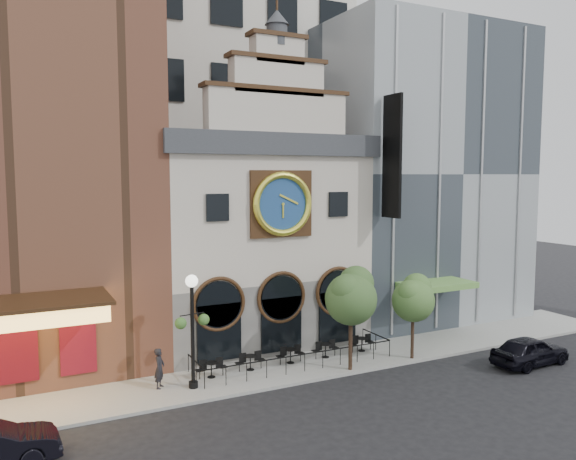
# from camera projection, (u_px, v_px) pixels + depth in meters

# --- Properties ---
(ground) EXTENTS (120.00, 120.00, 0.00)m
(ground) POSITION_uv_depth(u_px,v_px,m) (316.00, 382.00, 27.45)
(ground) COLOR black
(ground) RESTS_ON ground
(sidewalk) EXTENTS (44.00, 5.00, 0.15)m
(sidewalk) POSITION_uv_depth(u_px,v_px,m) (293.00, 365.00, 29.66)
(sidewalk) COLOR gray
(sidewalk) RESTS_ON ground
(clock_building) EXTENTS (12.60, 8.78, 18.65)m
(clock_building) POSITION_uv_depth(u_px,v_px,m) (253.00, 232.00, 33.77)
(clock_building) COLOR #605E5B
(clock_building) RESTS_ON ground
(theater_building) EXTENTS (14.00, 15.60, 25.00)m
(theater_building) POSITION_uv_depth(u_px,v_px,m) (7.00, 127.00, 29.31)
(theater_building) COLOR brown
(theater_building) RESTS_ON ground
(retail_building) EXTENTS (14.00, 14.40, 20.00)m
(retail_building) POSITION_uv_depth(u_px,v_px,m) (404.00, 175.00, 41.15)
(retail_building) COLOR gray
(retail_building) RESTS_ON ground
(office_tower) EXTENTS (20.00, 16.00, 40.00)m
(office_tower) POSITION_uv_depth(u_px,v_px,m) (190.00, 47.00, 43.32)
(office_tower) COLOR beige
(office_tower) RESTS_ON ground
(cafe_railing) EXTENTS (10.60, 2.60, 0.90)m
(cafe_railing) POSITION_uv_depth(u_px,v_px,m) (293.00, 355.00, 29.61)
(cafe_railing) COLOR black
(cafe_railing) RESTS_ON sidewalk
(bistro_0) EXTENTS (1.58, 0.68, 0.90)m
(bistro_0) POSITION_uv_depth(u_px,v_px,m) (211.00, 368.00, 27.60)
(bistro_0) COLOR black
(bistro_0) RESTS_ON sidewalk
(bistro_1) EXTENTS (1.58, 0.68, 0.90)m
(bistro_1) POSITION_uv_depth(u_px,v_px,m) (250.00, 361.00, 28.65)
(bistro_1) COLOR black
(bistro_1) RESTS_ON sidewalk
(bistro_2) EXTENTS (1.58, 0.68, 0.90)m
(bistro_2) POSITION_uv_depth(u_px,v_px,m) (291.00, 355.00, 29.72)
(bistro_2) COLOR black
(bistro_2) RESTS_ON sidewalk
(bistro_3) EXTENTS (1.58, 0.68, 0.90)m
(bistro_3) POSITION_uv_depth(u_px,v_px,m) (325.00, 349.00, 30.65)
(bistro_3) COLOR black
(bistro_3) RESTS_ON sidewalk
(bistro_4) EXTENTS (1.58, 0.68, 0.90)m
(bistro_4) POSITION_uv_depth(u_px,v_px,m) (362.00, 343.00, 31.76)
(bistro_4) COLOR black
(bistro_4) RESTS_ON sidewalk
(car_right) EXTENTS (4.69, 2.05, 1.57)m
(car_right) POSITION_uv_depth(u_px,v_px,m) (530.00, 351.00, 29.82)
(car_right) COLOR black
(car_right) RESTS_ON ground
(pedestrian) EXTENTS (0.75, 0.82, 1.89)m
(pedestrian) POSITION_uv_depth(u_px,v_px,m) (160.00, 368.00, 26.21)
(pedestrian) COLOR black
(pedestrian) RESTS_ON sidewalk
(lamppost) EXTENTS (1.70, 0.73, 5.37)m
(lamppost) POSITION_uv_depth(u_px,v_px,m) (192.00, 318.00, 25.99)
(lamppost) COLOR black
(lamppost) RESTS_ON sidewalk
(tree_left) EXTENTS (2.75, 2.65, 5.30)m
(tree_left) POSITION_uv_depth(u_px,v_px,m) (351.00, 295.00, 28.45)
(tree_left) COLOR #382619
(tree_left) RESTS_ON sidewalk
(tree_right) EXTENTS (2.39, 2.30, 4.61)m
(tree_right) POSITION_uv_depth(u_px,v_px,m) (413.00, 297.00, 30.29)
(tree_right) COLOR #382619
(tree_right) RESTS_ON sidewalk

